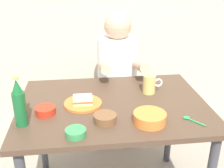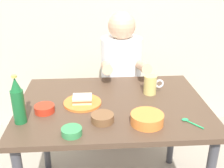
{
  "view_description": "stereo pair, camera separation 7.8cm",
  "coord_description": "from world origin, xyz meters",
  "px_view_note": "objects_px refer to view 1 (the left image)",
  "views": [
    {
      "loc": [
        -0.18,
        -1.43,
        1.49
      ],
      "look_at": [
        0.0,
        0.05,
        0.84
      ],
      "focal_mm": 43.96,
      "sensor_mm": 36.0,
      "label": 1
    },
    {
      "loc": [
        -0.1,
        -1.43,
        1.49
      ],
      "look_at": [
        0.0,
        0.05,
        0.84
      ],
      "focal_mm": 43.96,
      "sensor_mm": 36.0,
      "label": 2
    }
  ],
  "objects_px": {
    "dining_table": "(113,117)",
    "beer_bottle": "(19,104)",
    "person_seated": "(118,64)",
    "plate_orange": "(83,103)",
    "condiment_bowl_brown": "(105,118)",
    "stool": "(117,109)",
    "sandwich": "(83,100)",
    "beer_mug": "(150,84)"
  },
  "relations": [
    {
      "from": "dining_table",
      "to": "beer_bottle",
      "type": "distance_m",
      "value": 0.56
    },
    {
      "from": "person_seated",
      "to": "beer_bottle",
      "type": "distance_m",
      "value": 1.01
    },
    {
      "from": "plate_orange",
      "to": "condiment_bowl_brown",
      "type": "bearing_deg",
      "value": -61.81
    },
    {
      "from": "dining_table",
      "to": "stool",
      "type": "relative_size",
      "value": 2.44
    },
    {
      "from": "plate_orange",
      "to": "dining_table",
      "type": "bearing_deg",
      "value": -0.07
    },
    {
      "from": "stool",
      "to": "person_seated",
      "type": "xyz_separation_m",
      "value": [
        0.0,
        -0.01,
        0.42
      ]
    },
    {
      "from": "sandwich",
      "to": "beer_mug",
      "type": "relative_size",
      "value": 0.87
    },
    {
      "from": "stool",
      "to": "sandwich",
      "type": "height_order",
      "value": "sandwich"
    },
    {
      "from": "beer_mug",
      "to": "sandwich",
      "type": "bearing_deg",
      "value": -165.09
    },
    {
      "from": "beer_bottle",
      "to": "plate_orange",
      "type": "bearing_deg",
      "value": 30.35
    },
    {
      "from": "beer_bottle",
      "to": "condiment_bowl_brown",
      "type": "bearing_deg",
      "value": -2.99
    },
    {
      "from": "person_seated",
      "to": "condiment_bowl_brown",
      "type": "distance_m",
      "value": 0.84
    },
    {
      "from": "stool",
      "to": "condiment_bowl_brown",
      "type": "distance_m",
      "value": 0.95
    },
    {
      "from": "dining_table",
      "to": "beer_mug",
      "type": "xyz_separation_m",
      "value": [
        0.25,
        0.11,
        0.15
      ]
    },
    {
      "from": "dining_table",
      "to": "condiment_bowl_brown",
      "type": "relative_size",
      "value": 9.17
    },
    {
      "from": "beer_mug",
      "to": "plate_orange",
      "type": "bearing_deg",
      "value": -165.09
    },
    {
      "from": "plate_orange",
      "to": "stool",
      "type": "bearing_deg",
      "value": 65.27
    },
    {
      "from": "stool",
      "to": "beer_bottle",
      "type": "xyz_separation_m",
      "value": [
        -0.6,
        -0.81,
        0.51
      ]
    },
    {
      "from": "plate_orange",
      "to": "condiment_bowl_brown",
      "type": "xyz_separation_m",
      "value": [
        0.11,
        -0.2,
        0.02
      ]
    },
    {
      "from": "dining_table",
      "to": "sandwich",
      "type": "bearing_deg",
      "value": 179.93
    },
    {
      "from": "person_seated",
      "to": "beer_bottle",
      "type": "relative_size",
      "value": 2.75
    },
    {
      "from": "beer_bottle",
      "to": "condiment_bowl_brown",
      "type": "relative_size",
      "value": 2.18
    },
    {
      "from": "stool",
      "to": "beer_mug",
      "type": "xyz_separation_m",
      "value": [
        0.13,
        -0.52,
        0.45
      ]
    },
    {
      "from": "person_seated",
      "to": "beer_bottle",
      "type": "xyz_separation_m",
      "value": [
        -0.6,
        -0.8,
        0.09
      ]
    },
    {
      "from": "condiment_bowl_brown",
      "to": "person_seated",
      "type": "bearing_deg",
      "value": 77.65
    },
    {
      "from": "dining_table",
      "to": "sandwich",
      "type": "xyz_separation_m",
      "value": [
        -0.18,
        0.0,
        0.13
      ]
    },
    {
      "from": "sandwich",
      "to": "plate_orange",
      "type": "bearing_deg",
      "value": 179.94
    },
    {
      "from": "condiment_bowl_brown",
      "to": "beer_mug",
      "type": "bearing_deg",
      "value": 45.41
    },
    {
      "from": "person_seated",
      "to": "sandwich",
      "type": "bearing_deg",
      "value": -115.12
    },
    {
      "from": "condiment_bowl_brown",
      "to": "beer_bottle",
      "type": "bearing_deg",
      "value": 177.01
    },
    {
      "from": "condiment_bowl_brown",
      "to": "sandwich",
      "type": "bearing_deg",
      "value": 118.19
    },
    {
      "from": "stool",
      "to": "beer_bottle",
      "type": "distance_m",
      "value": 1.13
    },
    {
      "from": "stool",
      "to": "beer_mug",
      "type": "relative_size",
      "value": 3.57
    },
    {
      "from": "stool",
      "to": "sandwich",
      "type": "distance_m",
      "value": 0.81
    },
    {
      "from": "beer_mug",
      "to": "beer_bottle",
      "type": "bearing_deg",
      "value": -158.1
    },
    {
      "from": "stool",
      "to": "beer_bottle",
      "type": "relative_size",
      "value": 1.72
    },
    {
      "from": "dining_table",
      "to": "beer_mug",
      "type": "distance_m",
      "value": 0.31
    },
    {
      "from": "dining_table",
      "to": "person_seated",
      "type": "xyz_separation_m",
      "value": [
        0.11,
        0.62,
        0.12
      ]
    },
    {
      "from": "stool",
      "to": "person_seated",
      "type": "relative_size",
      "value": 0.63
    },
    {
      "from": "dining_table",
      "to": "plate_orange",
      "type": "distance_m",
      "value": 0.2
    },
    {
      "from": "plate_orange",
      "to": "beer_mug",
      "type": "xyz_separation_m",
      "value": [
        0.42,
        0.11,
        0.05
      ]
    },
    {
      "from": "person_seated",
      "to": "beer_mug",
      "type": "xyz_separation_m",
      "value": [
        0.13,
        -0.51,
        0.03
      ]
    }
  ]
}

